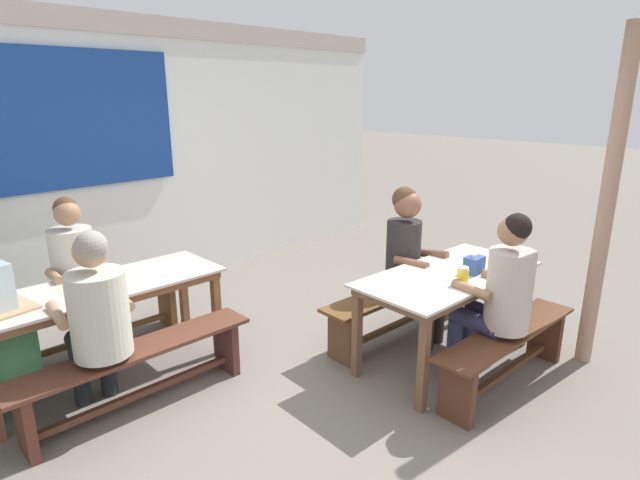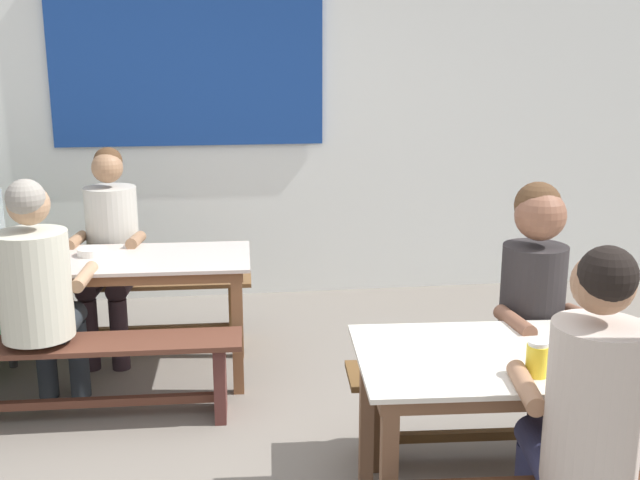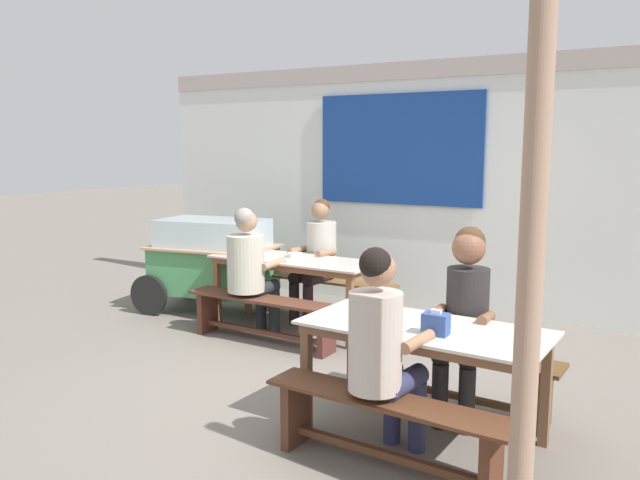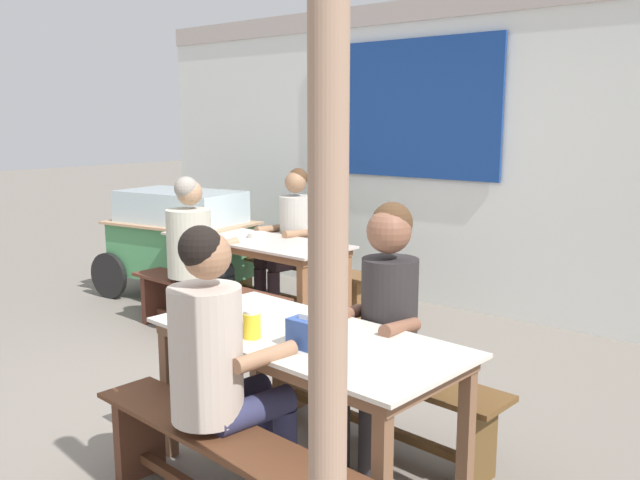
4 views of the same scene
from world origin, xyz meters
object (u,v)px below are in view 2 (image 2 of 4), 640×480
Objects in this scene: dining_table_far at (97,271)px; dining_table_near at (552,371)px; bench_near_back at (506,397)px; tissue_box at (602,348)px; bench_far_front at (83,368)px; person_left_back_turned at (38,285)px; condiment_jar at (537,359)px; person_center_facing at (110,241)px; soup_bowl at (92,252)px; person_near_front at (586,408)px; person_right_near_table at (538,308)px; bench_far_back at (116,302)px.

dining_table_near is (2.00, -1.67, 0.00)m from dining_table_far.
bench_near_back is 0.84m from tissue_box.
dining_table_far is 0.64m from bench_far_front.
person_left_back_turned reaches higher than condiment_jar.
bench_far_front is 12.39× the size of condiment_jar.
person_center_facing is 7.84× the size of soup_bowl.
person_near_front is (-0.09, -0.45, 0.07)m from dining_table_near.
soup_bowl is at bearing 138.98° from tissue_box.
person_near_front is 7.87× the size of soup_bowl.
person_near_front reaches higher than tissue_box.
bench_near_back is 9.87× the size of tissue_box.
dining_table_near is 0.23m from tissue_box.
person_left_back_turned is at bearing 151.61° from dining_table_near.
bench_far_front is 10.66× the size of tissue_box.
soup_bowl is (-2.16, 1.28, -0.00)m from person_right_near_table.
bench_far_back is at bearing 88.16° from bench_far_front.
person_left_back_turned is (-2.35, 0.74, -0.03)m from person_right_near_table.
tissue_box is at bearing -47.93° from dining_table_near.
bench_near_back is 11.47× the size of condiment_jar.
person_right_near_table is 2.51m from soup_bowl.
bench_far_back is 0.44m from person_center_facing.
bench_near_back is 0.91m from condiment_jar.
person_left_back_turned is (-0.20, 0.06, 0.44)m from bench_far_front.
person_center_facing is (-2.02, 1.60, 0.43)m from bench_near_back.
bench_near_back is 1.08m from person_near_front.
soup_bowl reaches higher than bench_far_front.
person_right_near_table is at bearing -39.40° from bench_far_back.
soup_bowl is at bearing 131.50° from person_near_front.
person_near_front is at bearing -48.50° from soup_bowl.
soup_bowl is (-2.03, 1.74, 0.10)m from dining_table_near.
tissue_box is at bearing -40.32° from dining_table_far.
soup_bowl is at bearing 71.22° from person_left_back_turned.
dining_table_near is at bearing -40.55° from soup_bowl.
bench_far_back is 3.05m from condiment_jar.
person_center_facing is (0.00, -0.07, 0.43)m from bench_far_back.
tissue_box is (2.34, -1.33, 0.07)m from person_left_back_turned.
dining_table_far is 2.45m from person_right_near_table.
bench_near_back is 2.39m from person_left_back_turned.
tissue_box is 0.93× the size of soup_bowl.
condiment_jar is at bearing -45.29° from dining_table_far.
tissue_box is (-0.01, -0.59, 0.05)m from person_right_near_table.
person_near_front is at bearing -53.75° from person_center_facing.
bench_far_front is 1.24× the size of person_right_near_table.
person_center_facing is (-1.98, 2.12, 0.07)m from dining_table_near.
dining_table_far is at bearing -66.89° from soup_bowl.
dining_table_near is at bearing -105.84° from person_right_near_table.
soup_bowl is at bearing 134.09° from condiment_jar.
bench_far_back is 3.28m from person_near_front.
dining_table_near is at bearing 132.07° from tissue_box.
dining_table_near is 9.53× the size of soup_bowl.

